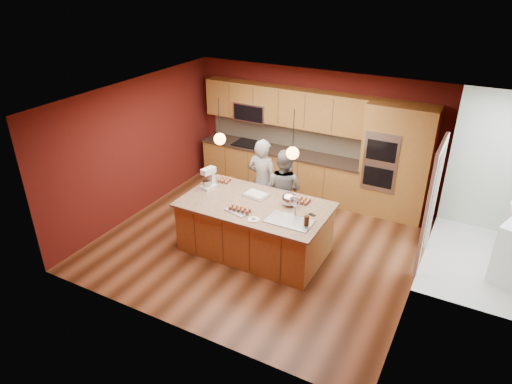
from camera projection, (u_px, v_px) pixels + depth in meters
The scene contains 24 objects.
floor at pixel (260, 242), 8.45m from camera, with size 5.50×5.50×0.00m, color #452411.
ceiling at pixel (261, 99), 7.23m from camera, with size 5.50×5.50×0.00m, color silver.
wall_back at pixel (314, 133), 9.81m from camera, with size 5.50×5.50×0.00m, color #541611.
wall_front at pixel (170, 248), 5.88m from camera, with size 5.50×5.50×0.00m, color #541611.
wall_left at pixel (137, 148), 9.00m from camera, with size 5.00×5.00×0.00m, color #541611.
wall_right at pixel (426, 213), 6.69m from camera, with size 5.00×5.00×0.00m, color #541611.
cabinet_run at pixel (280, 147), 10.06m from camera, with size 3.74×0.64×2.30m.
oven_column at pixel (396, 162), 8.88m from camera, with size 1.30×0.62×2.30m.
doorway_trim at pixel (430, 208), 7.46m from camera, with size 0.08×1.11×2.20m, color white, non-canonical shape.
pendant_left at pixel (220, 139), 7.60m from camera, with size 0.20×0.20×0.80m.
pendant_right at pixel (293, 153), 7.05m from camera, with size 0.20×0.20×0.80m.
island at pixel (256, 227), 8.01m from camera, with size 2.55×1.43×1.32m.
person_left at pixel (263, 182), 8.75m from camera, with size 0.63×0.41×1.73m, color black.
person_right at pixel (283, 190), 8.59m from camera, with size 0.78×0.61×1.60m, color gray.
stand_mixer at pixel (209, 180), 8.27m from camera, with size 0.26×0.32×0.39m.
sheet_cake at pixel (256, 195), 8.06m from camera, with size 0.46×0.37×0.05m.
cooling_rack at pixel (239, 210), 7.58m from camera, with size 0.40×0.29×0.02m, color #B4B7BC.
mixing_bowl at pixel (289, 199), 7.71m from camera, with size 0.28×0.28×0.24m, color silver.
plate at pixel (254, 220), 7.32m from camera, with size 0.19×0.19×0.01m, color silver.
tumbler at pixel (306, 221), 7.13m from camera, with size 0.08×0.08×0.17m, color #321A0A.
phone at pixel (312, 215), 7.46m from camera, with size 0.12×0.06×0.01m, color black.
cupcakes_left at pixel (225, 180), 8.58m from camera, with size 0.23×0.23×0.07m, color #CA7843, non-canonical shape.
cupcakes_rack at pixel (240, 209), 7.54m from camera, with size 0.40×0.16×0.07m, color #CA7843, non-canonical shape.
cupcakes_right at pixel (303, 200), 7.84m from camera, with size 0.24×0.24×0.07m, color #CA7843, non-canonical shape.
Camera 1 is at (3.29, -6.30, 4.67)m, focal length 32.00 mm.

